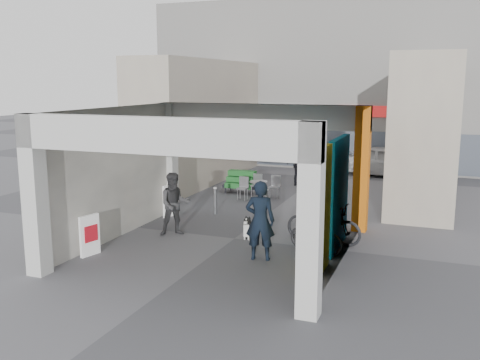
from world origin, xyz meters
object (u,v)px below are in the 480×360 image
at_px(man_crates, 300,164).
at_px(white_van, 389,161).
at_px(man_back_turned, 175,204).
at_px(cafe_set, 258,190).
at_px(produce_stand, 241,184).
at_px(man_with_dog, 260,221).
at_px(man_elderly, 324,199).
at_px(bicycle_rear, 316,235).
at_px(bicycle_front, 324,223).
at_px(border_collie, 248,229).

xyz_separation_m(man_crates, white_van, (3.14, 3.39, -0.22)).
bearing_deg(man_back_turned, cafe_set, 48.54).
bearing_deg(produce_stand, cafe_set, -13.60).
distance_m(produce_stand, man_with_dog, 7.67).
relative_size(man_elderly, bicycle_rear, 1.03).
bearing_deg(man_crates, man_back_turned, 82.54).
relative_size(produce_stand, white_van, 0.31).
distance_m(bicycle_rear, white_van, 11.56).
bearing_deg(produce_stand, bicycle_front, -28.50).
relative_size(man_crates, white_van, 0.45).
relative_size(man_with_dog, bicycle_rear, 1.29).
bearing_deg(man_back_turned, bicycle_rear, -36.61).
xyz_separation_m(man_back_turned, bicycle_rear, (3.94, -0.12, -0.42)).
relative_size(border_collie, man_crates, 0.35).
relative_size(border_collie, bicycle_front, 0.32).
distance_m(man_back_turned, man_elderly, 4.41).
height_order(cafe_set, man_back_turned, man_back_turned).
xyz_separation_m(cafe_set, bicycle_rear, (3.34, -5.33, 0.16)).
distance_m(man_elderly, bicycle_rear, 2.77).
bearing_deg(bicycle_front, cafe_set, 43.53).
bearing_deg(border_collie, bicycle_rear, -22.67).
bearing_deg(produce_stand, man_with_dog, -43.94).
height_order(man_back_turned, white_van, man_back_turned).
distance_m(produce_stand, white_van, 7.39).
xyz_separation_m(cafe_set, man_crates, (0.78, 2.82, 0.61)).
height_order(man_crates, white_van, man_crates).
height_order(bicycle_rear, white_van, white_van).
bearing_deg(man_elderly, produce_stand, 137.48).
height_order(bicycle_front, bicycle_rear, bicycle_front).
bearing_deg(man_elderly, man_crates, 109.33).
relative_size(cafe_set, produce_stand, 1.07).
height_order(border_collie, bicycle_front, bicycle_front).
xyz_separation_m(border_collie, white_van, (2.54, 11.05, 0.43)).
bearing_deg(man_crates, man_with_dog, 101.32).
relative_size(man_back_turned, man_crates, 0.96).
height_order(man_back_turned, bicycle_front, man_back_turned).
height_order(border_collie, man_elderly, man_elderly).
height_order(man_back_turned, man_crates, man_crates).
bearing_deg(man_with_dog, produce_stand, -77.03).
bearing_deg(bicycle_rear, man_elderly, 25.71).
distance_m(cafe_set, white_van, 7.36).
distance_m(bicycle_front, white_van, 10.71).
relative_size(cafe_set, bicycle_rear, 0.91).
distance_m(border_collie, bicycle_rear, 2.02).
relative_size(cafe_set, man_back_turned, 0.78).
height_order(produce_stand, border_collie, produce_stand).
height_order(cafe_set, bicycle_front, bicycle_front).
height_order(bicycle_front, white_van, white_van).
height_order(cafe_set, produce_stand, produce_stand).
bearing_deg(cafe_set, man_elderly, -41.31).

